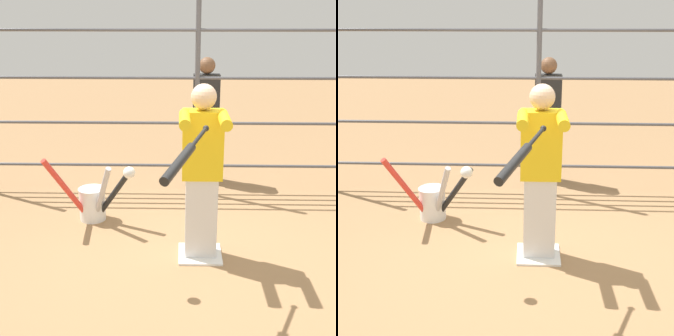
# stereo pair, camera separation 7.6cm
# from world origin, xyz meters

# --- Properties ---
(ground_plane) EXTENTS (24.00, 24.00, 0.00)m
(ground_plane) POSITION_xyz_m (0.00, 0.00, 0.00)
(ground_plane) COLOR #9E754C
(home_plate) EXTENTS (0.40, 0.40, 0.02)m
(home_plate) POSITION_xyz_m (0.00, 0.00, 0.01)
(home_plate) COLOR white
(home_plate) RESTS_ON ground
(fence_backstop) EXTENTS (5.52, 0.06, 2.31)m
(fence_backstop) POSITION_xyz_m (0.00, -1.60, 1.16)
(fence_backstop) COLOR #4C4C51
(fence_backstop) RESTS_ON ground
(batter) EXTENTS (0.41, 0.54, 1.60)m
(batter) POSITION_xyz_m (0.00, 0.02, 0.87)
(batter) COLOR silver
(batter) RESTS_ON ground
(baseball_bat_swinging) EXTENTS (0.35, 0.85, 0.19)m
(baseball_bat_swinging) POSITION_xyz_m (0.18, 0.93, 1.25)
(baseball_bat_swinging) COLOR black
(softball_in_flight) EXTENTS (0.10, 0.10, 0.10)m
(softball_in_flight) POSITION_xyz_m (0.59, 0.47, 0.98)
(softball_in_flight) COLOR white
(bat_bucket) EXTENTS (0.91, 0.56, 0.81)m
(bat_bucket) POSITION_xyz_m (1.13, -0.73, 0.23)
(bat_bucket) COLOR white
(bat_bucket) RESTS_ON ground
(bystander_behind_fence) EXTENTS (0.34, 0.21, 1.62)m
(bystander_behind_fence) POSITION_xyz_m (-0.13, -2.05, 0.84)
(bystander_behind_fence) COLOR #3F3F47
(bystander_behind_fence) RESTS_ON ground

